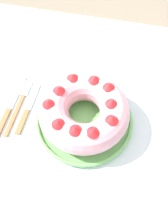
# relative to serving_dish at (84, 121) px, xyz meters

# --- Properties ---
(ground_plane) EXTENTS (8.00, 8.00, 0.00)m
(ground_plane) POSITION_rel_serving_dish_xyz_m (-0.02, 0.00, -0.76)
(ground_plane) COLOR gray
(dining_table) EXTENTS (1.20, 1.01, 0.75)m
(dining_table) POSITION_rel_serving_dish_xyz_m (-0.02, 0.00, -0.11)
(dining_table) COLOR silver
(dining_table) RESTS_ON ground_plane
(serving_dish) EXTENTS (0.30, 0.30, 0.02)m
(serving_dish) POSITION_rel_serving_dish_xyz_m (0.00, 0.00, 0.00)
(serving_dish) COLOR #6BB760
(serving_dish) RESTS_ON dining_table
(bundt_cake) EXTENTS (0.26, 0.26, 0.10)m
(bundt_cake) POSITION_rel_serving_dish_xyz_m (-0.00, -0.00, 0.06)
(bundt_cake) COLOR #E09EAD
(bundt_cake) RESTS_ON serving_dish
(fork) EXTENTS (0.02, 0.21, 0.01)m
(fork) POSITION_rel_serving_dish_xyz_m (-0.22, 0.02, -0.01)
(fork) COLOR #936038
(fork) RESTS_ON dining_table
(serving_knife) EXTENTS (0.02, 0.24, 0.01)m
(serving_knife) POSITION_rel_serving_dish_xyz_m (-0.25, -0.01, -0.01)
(serving_knife) COLOR #936038
(serving_knife) RESTS_ON dining_table
(cake_knife) EXTENTS (0.02, 0.20, 0.01)m
(cake_knife) POSITION_rel_serving_dish_xyz_m (-0.19, -0.00, -0.01)
(cake_knife) COLOR #936038
(cake_knife) RESTS_ON dining_table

